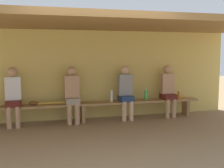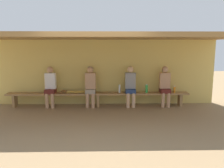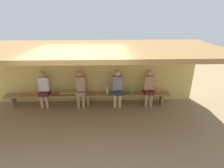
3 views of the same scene
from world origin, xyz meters
TOP-DOWN VIEW (x-y plane):
  - ground_plane at (0.00, 0.00)m, footprint 24.00×24.00m
  - back_wall at (0.00, 2.00)m, footprint 8.00×0.20m
  - dugout_roof at (0.00, 0.70)m, footprint 8.00×2.80m
  - bench at (0.00, 1.55)m, footprint 6.00×0.36m
  - player_near_post at (2.22, 1.55)m, footprint 0.34×0.42m
  - player_leftmost at (-0.25, 1.55)m, footprint 0.34×0.42m
  - player_middle at (-1.56, 1.55)m, footprint 0.34×0.42m
  - player_shirtless_tan at (1.07, 1.55)m, footprint 0.34×0.42m
  - water_bottle_blue at (1.61, 1.55)m, footprint 0.08×0.08m
  - water_bottle_orange at (2.54, 1.54)m, footprint 0.06×0.06m
  - water_bottle_clear at (0.71, 1.54)m, footprint 0.06×0.06m
  - baseball_glove_worn at (-1.12, 1.58)m, footprint 0.26×0.20m
  - baseball_bat at (-0.71, 1.55)m, footprint 0.83×0.07m

SIDE VIEW (x-z plane):
  - ground_plane at x=0.00m, z-range 0.00..0.00m
  - bench at x=0.00m, z-range 0.16..0.62m
  - baseball_bat at x=-0.71m, z-range 0.46..0.53m
  - baseball_glove_worn at x=-1.12m, z-range 0.46..0.55m
  - water_bottle_orange at x=2.54m, z-range 0.45..0.68m
  - water_bottle_clear at x=0.71m, z-range 0.45..0.74m
  - water_bottle_blue at x=1.61m, z-range 0.45..0.74m
  - player_near_post at x=2.22m, z-range 0.06..1.40m
  - player_leftmost at x=-0.25m, z-range 0.06..1.40m
  - player_middle at x=-1.56m, z-range 0.06..1.40m
  - player_shirtless_tan at x=1.07m, z-range 0.06..1.40m
  - back_wall at x=0.00m, z-range 0.00..2.20m
  - dugout_roof at x=0.00m, z-range 2.20..2.32m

